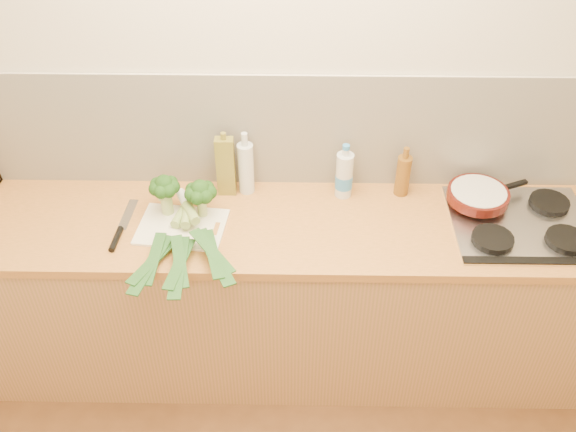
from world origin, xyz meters
name	(u,v)px	position (x,y,z in m)	size (l,w,h in m)	color
room_shell	(281,131)	(0.00, 1.49, 1.17)	(3.50, 3.50, 3.50)	beige
counter	(281,295)	(0.00, 1.20, 0.45)	(3.20, 0.62, 0.90)	#B87C4C
gas_hob	(522,223)	(1.02, 1.20, 0.91)	(0.58, 0.50, 0.04)	silver
chopping_board	(182,227)	(-0.41, 1.16, 0.91)	(0.36, 0.27, 0.01)	white
broccoli_left	(164,188)	(-0.48, 1.25, 1.04)	(0.13, 0.13, 0.19)	#ADC271
broccoli_right	(200,192)	(-0.33, 1.23, 1.03)	(0.14, 0.14, 0.18)	#ADC271
leek_front	(174,226)	(-0.44, 1.13, 0.93)	(0.21, 0.65, 0.04)	white
leek_mid	(185,227)	(-0.39, 1.10, 0.95)	(0.11, 0.66, 0.04)	white
leek_back	(198,225)	(-0.33, 1.10, 0.97)	(0.31, 0.58, 0.04)	white
chefs_knife	(119,233)	(-0.67, 1.11, 0.91)	(0.06, 0.34, 0.03)	silver
skillet	(479,195)	(0.86, 1.33, 0.96)	(0.37, 0.27, 0.05)	#4A120C
oil_tin	(226,166)	(-0.24, 1.41, 1.04)	(0.08, 0.05, 0.31)	olive
glass_bottle	(246,167)	(-0.15, 1.42, 1.03)	(0.07, 0.07, 0.30)	silver
amber_bottle	(403,175)	(0.54, 1.41, 1.00)	(0.06, 0.06, 0.24)	brown
water_bottle	(344,176)	(0.28, 1.40, 1.00)	(0.08, 0.08, 0.24)	silver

